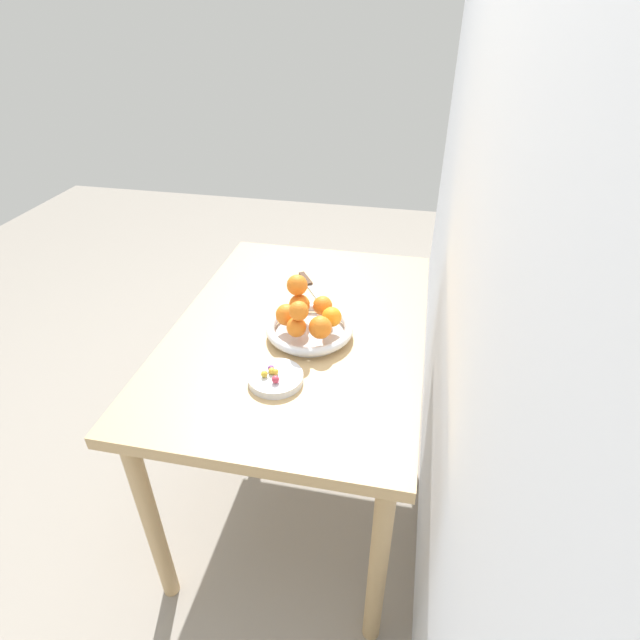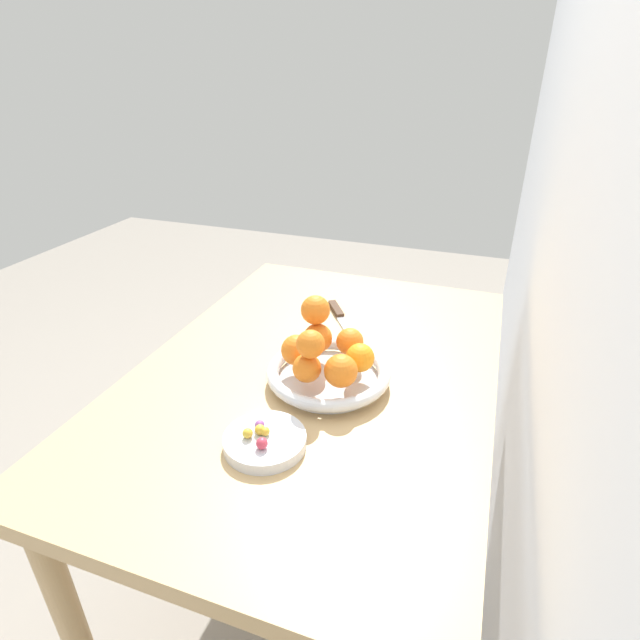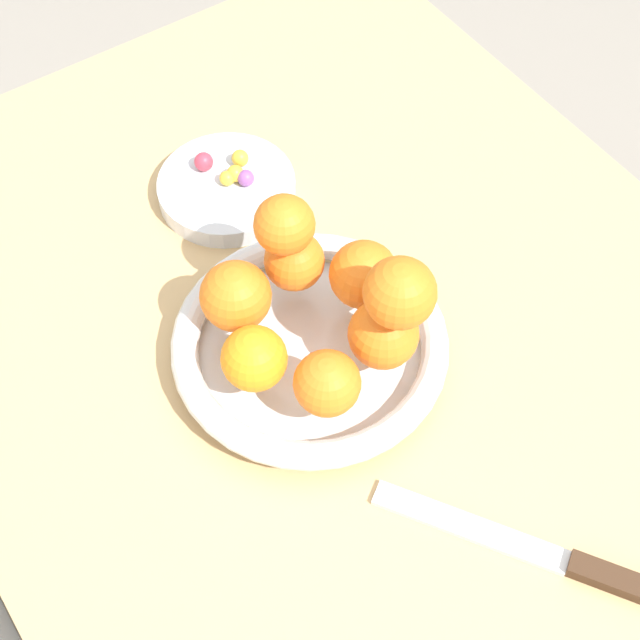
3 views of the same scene
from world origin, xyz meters
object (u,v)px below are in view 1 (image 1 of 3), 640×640
object	(u,v)px
candy_dish	(277,378)
knife	(312,288)
orange_3	(323,306)
orange_5	(287,315)
fruit_bowl	(310,330)
orange_7	(299,311)
candy_ball_3	(274,371)
candy_ball_4	(271,368)
orange_6	(297,285)
candy_ball_2	(276,379)
orange_4	(300,305)
orange_0	(296,327)
dining_table	(300,349)
orange_2	(332,317)
candy_ball_0	(272,371)
orange_1	(320,327)
candy_ball_1	(264,374)

from	to	relation	value
candy_dish	knife	xyz separation A→B (m)	(-0.50, -0.02, -0.01)
orange_3	orange_5	size ratio (longest dim) A/B	0.92
fruit_bowl	orange_7	xyz separation A→B (m)	(0.06, -0.02, 0.10)
candy_ball_3	knife	xyz separation A→B (m)	(-0.49, -0.01, -0.03)
candy_ball_3	candy_ball_4	bearing A→B (deg)	-133.95
orange_6	candy_ball_2	xyz separation A→B (m)	(0.31, 0.02, -0.10)
orange_4	candy_ball_3	bearing A→B (deg)	-1.04
orange_0	orange_6	world-z (taller)	orange_6
dining_table	candy_ball_4	world-z (taller)	candy_ball_4
candy_dish	knife	bearing A→B (deg)	-178.20
candy_ball_2	orange_2	bearing A→B (deg)	159.39
orange_2	candy_ball_3	world-z (taller)	orange_2
candy_ball_2	fruit_bowl	bearing A→B (deg)	172.34
orange_4	knife	xyz separation A→B (m)	(-0.22, -0.01, -0.07)
orange_6	candy_ball_4	bearing A→B (deg)	-1.87
orange_2	orange_4	xyz separation A→B (m)	(-0.04, -0.11, 0.00)
orange_6	orange_7	world-z (taller)	orange_6
candy_ball_0	candy_ball_3	size ratio (longest dim) A/B	1.13
dining_table	orange_7	world-z (taller)	orange_7
orange_3	orange_4	size ratio (longest dim) A/B	0.93
candy_ball_0	candy_ball_2	size ratio (longest dim) A/B	0.90
candy_ball_0	orange_4	bearing A→B (deg)	177.73
orange_1	candy_ball_1	distance (m)	0.22
dining_table	candy_ball_4	size ratio (longest dim) A/B	62.01
orange_0	candy_ball_1	world-z (taller)	orange_0
orange_0	orange_1	size ratio (longest dim) A/B	0.87
dining_table	orange_2	distance (m)	0.19
fruit_bowl	candy_ball_1	xyz separation A→B (m)	(0.23, -0.07, 0.01)
fruit_bowl	candy_dish	world-z (taller)	fruit_bowl
fruit_bowl	orange_7	distance (m)	0.12
fruit_bowl	candy_ball_0	bearing A→B (deg)	-13.59
orange_1	knife	distance (m)	0.35
orange_1	candy_ball_2	world-z (taller)	orange_1
orange_4	orange_6	world-z (taller)	orange_6
orange_2	orange_7	size ratio (longest dim) A/B	1.06
dining_table	orange_2	world-z (taller)	orange_2
orange_2	orange_3	size ratio (longest dim) A/B	1.00
candy_ball_3	knife	size ratio (longest dim) A/B	0.07
candy_ball_1	dining_table	bearing A→B (deg)	174.69
candy_ball_2	candy_ball_3	xyz separation A→B (m)	(-0.03, -0.01, -0.00)
dining_table	orange_5	distance (m)	0.17
candy_ball_1	knife	distance (m)	0.51
candy_ball_3	orange_4	bearing A→B (deg)	178.96
orange_3	candy_dish	bearing A→B (deg)	-12.61
orange_3	knife	size ratio (longest dim) A/B	0.26
orange_7	candy_ball_1	xyz separation A→B (m)	(0.17, -0.05, -0.09)
orange_0	candy_ball_1	bearing A→B (deg)	-14.39
dining_table	orange_6	world-z (taller)	orange_6
candy_ball_1	candy_ball_4	xyz separation A→B (m)	(-0.03, 0.01, -0.00)
orange_2	orange_6	world-z (taller)	orange_6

